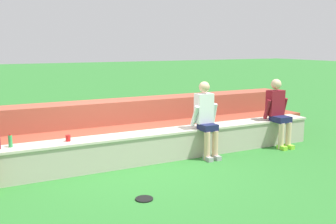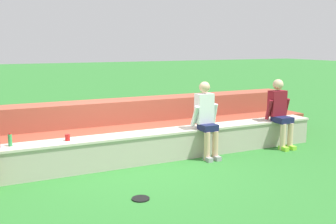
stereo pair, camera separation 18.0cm
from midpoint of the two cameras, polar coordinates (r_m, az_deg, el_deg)
The scene contains 9 objects.
ground_plane at distance 6.90m, azimuth -4.97°, elevation -8.04°, with size 80.00×80.00×0.00m, color #2D752D.
stone_seating_wall at distance 7.01m, azimuth -5.69°, elevation -5.29°, with size 7.93×0.48×0.55m.
brick_bleachers at distance 8.17m, azimuth -9.03°, elevation -2.41°, with size 9.16×1.31×0.95m.
person_left_of_center at distance 7.30m, azimuth 4.93°, elevation -0.80°, with size 0.51×0.52×1.44m.
person_center at distance 8.37m, azimuth 15.32°, elevation 0.21°, with size 0.54×0.58×1.41m.
water_bottle_mid_right at distance 6.54m, azimuth -22.93°, elevation -3.96°, with size 0.06×0.06×0.21m.
plastic_cup_left_end at distance 7.75m, azimuth 5.82°, elevation -1.48°, with size 0.08×0.08×0.10m, color blue.
plastic_cup_middle at distance 6.63m, azimuth -15.25°, elevation -3.73°, with size 0.08×0.08×0.11m, color red.
frisbee at distance 5.52m, azimuth -4.48°, elevation -12.64°, with size 0.25×0.25×0.02m, color black.
Camera 1 is at (-2.54, -6.05, 2.12)m, focal length 41.40 mm.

